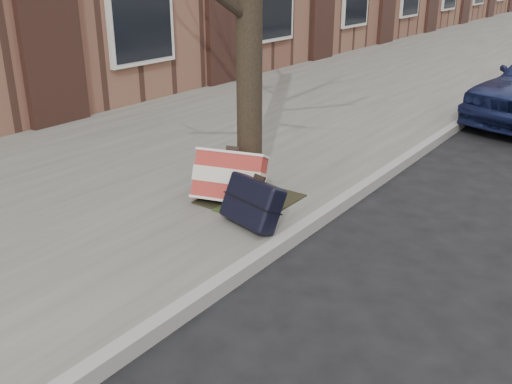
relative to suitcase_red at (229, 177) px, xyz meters
The scene contains 5 objects.
ground 2.39m from the suitcase_red, 25.70° to the right, with size 120.00×120.00×0.00m, color black.
near_sidewalk 14.07m from the suitcase_red, 96.42° to the left, with size 5.00×70.00×0.12m, color gray.
dirt_patch 0.34m from the suitcase_red, 54.38° to the left, with size 0.85×0.85×0.01m, color black.
suitcase_red is the anchor object (origin of this frame).
suitcase_navy 0.61m from the suitcase_red, 31.80° to the right, with size 0.61×0.19×0.43m, color black.
Camera 1 is at (1.19, -3.16, 2.35)m, focal length 40.00 mm.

